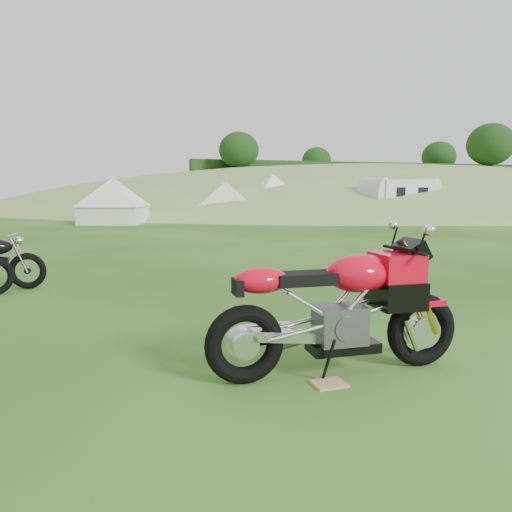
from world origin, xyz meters
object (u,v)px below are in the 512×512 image
object	(u,v)px
sport_motorcycle	(338,300)
tent_right	(273,195)
tent_left	(114,199)
caravan	(400,199)
plywood_board	(329,384)
tent_mid	(226,198)

from	to	relation	value
sport_motorcycle	tent_right	bearing A→B (deg)	74.42
tent_left	caravan	size ratio (longest dim) A/B	0.59
plywood_board	caravan	distance (m)	23.77
tent_mid	caravan	bearing A→B (deg)	-1.65
plywood_board	caravan	xyz separation A→B (m)	(13.51, 19.53, 1.05)
caravan	sport_motorcycle	bearing A→B (deg)	-135.34
tent_mid	tent_left	bearing A→B (deg)	-150.62
plywood_board	tent_right	size ratio (longest dim) A/B	0.09
plywood_board	caravan	world-z (taller)	caravan
sport_motorcycle	tent_mid	size ratio (longest dim) A/B	0.85
tent_right	caravan	size ratio (longest dim) A/B	0.64
tent_left	sport_motorcycle	bearing A→B (deg)	-68.06
plywood_board	caravan	size ratio (longest dim) A/B	0.06
tent_mid	plywood_board	bearing A→B (deg)	-87.13
sport_motorcycle	plywood_board	xyz separation A→B (m)	(-0.17, -0.21, -0.64)
sport_motorcycle	caravan	distance (m)	23.48
plywood_board	caravan	bearing A→B (deg)	55.33
sport_motorcycle	caravan	xyz separation A→B (m)	(13.34, 19.32, 0.41)
plywood_board	tent_left	bearing A→B (deg)	92.91
tent_left	tent_mid	world-z (taller)	tent_left
sport_motorcycle	tent_left	world-z (taller)	tent_left
tent_right	tent_mid	bearing A→B (deg)	-160.49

